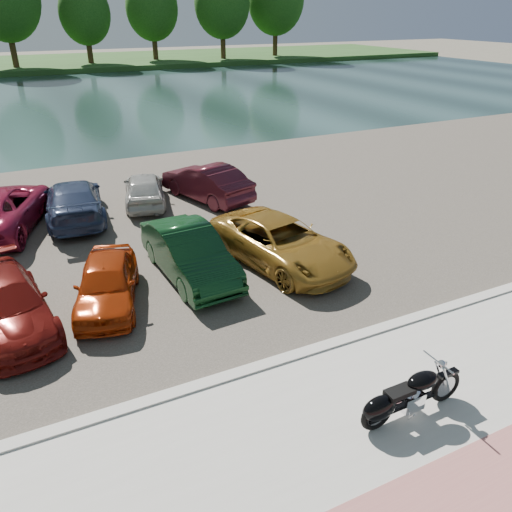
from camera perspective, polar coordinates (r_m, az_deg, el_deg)
The scene contains 15 objects.
ground at distance 10.20m, azimuth 12.26°, elevation -17.14°, with size 200.00×200.00×0.00m, color #595447.
promenade at distance 9.65m, azimuth 16.08°, elevation -20.37°, with size 60.00×6.00×0.10m, color #B4B1A9.
kerb at distance 11.37m, azimuth 6.14°, elevation -10.86°, with size 60.00×0.30×0.14m, color #B4B1A9.
parking_lot at distance 18.63m, azimuth -8.50°, elevation 4.35°, with size 60.00×18.00×0.04m, color #3D3831.
river at distance 46.36m, azimuth -20.29°, elevation 16.28°, with size 120.00×40.00×0.00m, color #192E2A.
far_bank at distance 78.01m, azimuth -23.60°, elevation 19.51°, with size 120.00×24.00×0.60m, color #1F4017.
far_trees at distance 71.97m, azimuth -20.53°, elevation 25.39°, with size 70.25×10.68×12.52m.
motorcycle at distance 9.83m, azimuth 16.52°, elevation -15.29°, with size 2.33×0.75×1.05m.
car_3 at distance 13.20m, azimuth -26.66°, elevation -5.01°, with size 1.76×4.32×1.26m, color #62110E.
car_4 at distance 13.30m, azimuth -16.69°, elevation -2.94°, with size 1.46×3.63×1.24m, color #A42F0A.
car_5 at distance 14.18m, azimuth -7.61°, elevation 0.35°, with size 1.51×4.32×1.42m, color black.
car_6 at distance 14.79m, azimuth 2.80°, elevation 1.58°, with size 2.28×4.94×1.37m, color olive.
car_11 at distance 19.22m, azimuth -20.09°, elevation 5.99°, with size 1.96×4.82×1.40m, color navy.
car_12 at distance 20.00m, azimuth -12.65°, elevation 7.54°, with size 1.50×3.72×1.27m, color #B2B2AD.
car_13 at distance 20.14m, azimuth -5.69°, elevation 8.41°, with size 1.50×4.30×1.42m, color #45121C.
Camera 1 is at (-5.01, -5.56, 6.93)m, focal length 35.00 mm.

